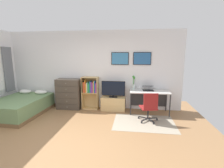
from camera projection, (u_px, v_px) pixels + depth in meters
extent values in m
plane|color=#936B44|center=(67.00, 141.00, 3.58)|extent=(7.20, 7.20, 0.00)
cube|color=white|center=(93.00, 70.00, 5.70)|extent=(6.12, 0.06, 2.70)
cube|color=black|center=(120.00, 59.00, 5.45)|extent=(0.59, 0.02, 0.42)
cube|color=teal|center=(120.00, 59.00, 5.44)|extent=(0.55, 0.01, 0.38)
cube|color=black|center=(142.00, 59.00, 5.35)|extent=(0.59, 0.02, 0.42)
cube|color=#285B93|center=(142.00, 59.00, 5.34)|extent=(0.55, 0.01, 0.38)
cube|color=slate|center=(8.00, 69.00, 5.65)|extent=(0.05, 0.40, 1.54)
cube|color=#9E937F|center=(144.00, 122.00, 4.56)|extent=(1.70, 1.20, 0.01)
cube|color=brown|center=(21.00, 113.00, 5.21)|extent=(1.45, 1.95, 0.10)
cube|color=#6B8C5B|center=(20.00, 105.00, 5.16)|extent=(1.41, 1.91, 0.41)
ellipsoid|color=white|center=(25.00, 91.00, 5.85)|extent=(0.45, 0.29, 0.14)
ellipsoid|color=white|center=(41.00, 92.00, 5.75)|extent=(0.45, 0.29, 0.14)
cube|color=#4C4238|center=(69.00, 94.00, 5.69)|extent=(0.84, 0.42, 1.06)
cube|color=#493F35|center=(67.00, 107.00, 5.56)|extent=(0.80, 0.01, 0.19)
sphere|color=#A59E8C|center=(67.00, 107.00, 5.54)|extent=(0.03, 0.03, 0.03)
cube|color=#493F35|center=(67.00, 101.00, 5.52)|extent=(0.80, 0.01, 0.19)
sphere|color=#A59E8C|center=(67.00, 101.00, 5.50)|extent=(0.03, 0.03, 0.03)
cube|color=#493F35|center=(67.00, 95.00, 5.48)|extent=(0.80, 0.01, 0.19)
sphere|color=#A59E8C|center=(66.00, 95.00, 5.47)|extent=(0.03, 0.03, 0.03)
cube|color=#493F35|center=(66.00, 89.00, 5.44)|extent=(0.80, 0.01, 0.19)
sphere|color=#A59E8C|center=(66.00, 89.00, 5.43)|extent=(0.03, 0.03, 0.03)
cube|color=#493F35|center=(66.00, 83.00, 5.40)|extent=(0.80, 0.01, 0.19)
sphere|color=#A59E8C|center=(66.00, 83.00, 5.39)|extent=(0.03, 0.03, 0.03)
cube|color=tan|center=(83.00, 93.00, 5.68)|extent=(0.02, 0.30, 1.13)
cube|color=tan|center=(98.00, 93.00, 5.61)|extent=(0.02, 0.30, 1.13)
cube|color=tan|center=(91.00, 108.00, 5.75)|extent=(0.56, 0.30, 0.02)
cube|color=tan|center=(90.00, 92.00, 5.64)|extent=(0.53, 0.30, 0.02)
cube|color=tan|center=(90.00, 77.00, 5.54)|extent=(0.53, 0.30, 0.02)
cube|color=tan|center=(91.00, 92.00, 5.79)|extent=(0.56, 0.01, 1.13)
cube|color=black|center=(83.00, 87.00, 5.60)|extent=(0.02, 0.21, 0.38)
cube|color=orange|center=(84.00, 87.00, 5.60)|extent=(0.02, 0.21, 0.36)
cube|color=red|center=(85.00, 87.00, 5.59)|extent=(0.03, 0.21, 0.36)
cube|color=orange|center=(86.00, 86.00, 5.56)|extent=(0.02, 0.17, 0.44)
cube|color=orange|center=(87.00, 88.00, 5.58)|extent=(0.03, 0.18, 0.31)
cube|color=white|center=(88.00, 87.00, 5.60)|extent=(0.03, 0.24, 0.34)
cube|color=#2D8C4C|center=(89.00, 87.00, 5.58)|extent=(0.03, 0.21, 0.37)
cube|color=#2D8C4C|center=(90.00, 88.00, 5.58)|extent=(0.04, 0.22, 0.32)
cube|color=#1E519E|center=(91.00, 87.00, 5.57)|extent=(0.04, 0.23, 0.40)
cube|color=#8C388C|center=(92.00, 87.00, 5.57)|extent=(0.03, 0.23, 0.37)
cube|color=#8C388C|center=(93.00, 88.00, 5.56)|extent=(0.03, 0.21, 0.34)
cube|color=gold|center=(94.00, 87.00, 5.55)|extent=(0.02, 0.22, 0.40)
cube|color=#1E519E|center=(95.00, 87.00, 5.54)|extent=(0.04, 0.21, 0.41)
cube|color=#8C388C|center=(96.00, 88.00, 5.55)|extent=(0.03, 0.22, 0.35)
cube|color=tan|center=(113.00, 104.00, 5.55)|extent=(0.81, 0.40, 0.46)
cube|color=tan|center=(113.00, 105.00, 5.35)|extent=(0.81, 0.01, 0.02)
cube|color=black|center=(113.00, 97.00, 5.49)|extent=(0.28, 0.16, 0.02)
cube|color=black|center=(113.00, 96.00, 5.48)|extent=(0.06, 0.04, 0.05)
cube|color=black|center=(113.00, 88.00, 5.43)|extent=(0.80, 0.02, 0.50)
cube|color=black|center=(113.00, 89.00, 5.42)|extent=(0.77, 0.01, 0.47)
cube|color=silver|center=(150.00, 91.00, 5.19)|extent=(1.25, 0.63, 0.03)
cube|color=#2D2D30|center=(131.00, 104.00, 5.06)|extent=(0.03, 0.03, 0.71)
cube|color=#2D2D30|center=(170.00, 106.00, 4.90)|extent=(0.03, 0.03, 0.71)
cube|color=#2D2D30|center=(131.00, 99.00, 5.61)|extent=(0.03, 0.03, 0.71)
cube|color=#2D2D30|center=(166.00, 101.00, 5.46)|extent=(0.03, 0.03, 0.71)
cube|color=#2D2D30|center=(148.00, 99.00, 5.55)|extent=(1.19, 0.02, 0.50)
cylinder|color=#232326|center=(157.00, 119.00, 4.72)|extent=(0.05, 0.05, 0.05)
cube|color=#232326|center=(152.00, 118.00, 4.70)|extent=(0.28, 0.09, 0.02)
cylinder|color=#232326|center=(148.00, 116.00, 4.96)|extent=(0.05, 0.05, 0.05)
cube|color=#232326|center=(148.00, 117.00, 4.82)|extent=(0.05, 0.28, 0.02)
cylinder|color=#232326|center=(139.00, 118.00, 4.84)|extent=(0.05, 0.05, 0.05)
cube|color=#232326|center=(143.00, 117.00, 4.76)|extent=(0.27, 0.14, 0.02)
cylinder|color=#232326|center=(142.00, 122.00, 4.51)|extent=(0.05, 0.05, 0.05)
cube|color=#232326|center=(145.00, 120.00, 4.60)|extent=(0.21, 0.23, 0.02)
cylinder|color=#232326|center=(154.00, 123.00, 4.44)|extent=(0.05, 0.05, 0.05)
cube|color=#232326|center=(151.00, 120.00, 4.56)|extent=(0.17, 0.26, 0.02)
cylinder|color=#232326|center=(148.00, 113.00, 4.66)|extent=(0.04, 0.04, 0.30)
cube|color=maroon|center=(148.00, 108.00, 4.63)|extent=(0.53, 0.53, 0.03)
cube|color=maroon|center=(151.00, 102.00, 4.39)|extent=(0.39, 0.12, 0.45)
cube|color=black|center=(148.00, 90.00, 5.23)|extent=(0.36, 0.26, 0.01)
cube|color=black|center=(148.00, 90.00, 5.23)|extent=(0.33, 0.23, 0.00)
cube|color=black|center=(148.00, 86.00, 5.36)|extent=(0.36, 0.24, 0.07)
cube|color=black|center=(148.00, 86.00, 5.35)|extent=(0.34, 0.22, 0.06)
ellipsoid|color=silver|center=(156.00, 91.00, 5.15)|extent=(0.06, 0.10, 0.03)
cylinder|color=silver|center=(134.00, 87.00, 5.46)|extent=(0.09, 0.09, 0.16)
cylinder|color=#3D8438|center=(134.00, 83.00, 5.43)|extent=(0.01, 0.01, 0.33)
sphere|color=#308B2C|center=(134.00, 78.00, 5.40)|extent=(0.07, 0.07, 0.07)
cylinder|color=#3D8438|center=(134.00, 83.00, 5.44)|extent=(0.01, 0.01, 0.35)
sphere|color=#308B2C|center=(134.00, 77.00, 5.40)|extent=(0.07, 0.07, 0.07)
cylinder|color=#3D8438|center=(133.00, 82.00, 5.43)|extent=(0.01, 0.01, 0.38)
sphere|color=#308B2C|center=(133.00, 77.00, 5.39)|extent=(0.07, 0.07, 0.07)
cylinder|color=#3D8438|center=(134.00, 82.00, 5.42)|extent=(0.01, 0.01, 0.36)
sphere|color=#308B2C|center=(134.00, 77.00, 5.39)|extent=(0.07, 0.07, 0.07)
cylinder|color=silver|center=(139.00, 91.00, 5.21)|extent=(0.06, 0.06, 0.01)
cylinder|color=silver|center=(140.00, 89.00, 5.20)|extent=(0.01, 0.01, 0.10)
cone|color=silver|center=(140.00, 86.00, 5.18)|extent=(0.07, 0.07, 0.07)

